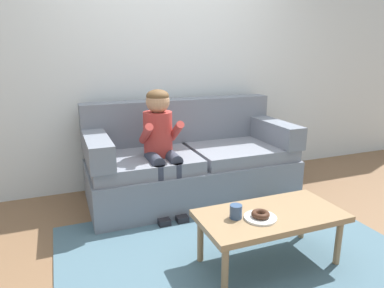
% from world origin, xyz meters
% --- Properties ---
extents(ground, '(10.00, 10.00, 0.00)m').
position_xyz_m(ground, '(0.00, 0.00, 0.00)').
color(ground, brown).
extents(wall_back, '(8.00, 0.10, 2.80)m').
position_xyz_m(wall_back, '(0.00, 1.40, 1.40)').
color(wall_back, silver).
rests_on(wall_back, ground).
extents(area_rug, '(2.44, 1.69, 0.01)m').
position_xyz_m(area_rug, '(0.00, -0.25, 0.01)').
color(area_rug, '#476675').
rests_on(area_rug, ground).
extents(couch, '(2.00, 0.90, 0.94)m').
position_xyz_m(couch, '(0.09, 0.85, 0.34)').
color(couch, slate).
rests_on(couch, ground).
extents(coffee_table, '(0.98, 0.49, 0.38)m').
position_xyz_m(coffee_table, '(0.16, -0.46, 0.34)').
color(coffee_table, '#937551').
rests_on(coffee_table, ground).
extents(person_child, '(0.34, 0.58, 1.10)m').
position_xyz_m(person_child, '(-0.27, 0.64, 0.67)').
color(person_child, '#AD3833').
rests_on(person_child, ground).
extents(plate, '(0.21, 0.21, 0.01)m').
position_xyz_m(plate, '(0.06, -0.50, 0.39)').
color(plate, white).
rests_on(plate, coffee_table).
extents(donut, '(0.16, 0.16, 0.04)m').
position_xyz_m(donut, '(0.06, -0.50, 0.41)').
color(donut, '#422619').
rests_on(donut, plate).
extents(mug, '(0.08, 0.08, 0.09)m').
position_xyz_m(mug, '(-0.09, -0.43, 0.43)').
color(mug, '#334C72').
rests_on(mug, coffee_table).
extents(toy_controller, '(0.23, 0.09, 0.05)m').
position_xyz_m(toy_controller, '(0.70, 0.07, 0.03)').
color(toy_controller, gold).
rests_on(toy_controller, ground).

